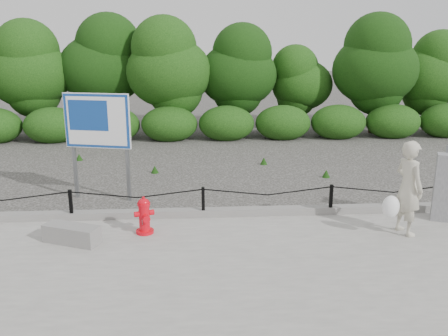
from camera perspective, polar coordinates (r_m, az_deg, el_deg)
name	(u,v)px	position (r m, az deg, el deg)	size (l,w,h in m)	color
ground	(203,221)	(9.27, -2.50, -6.34)	(90.00, 90.00, 0.00)	#2D2B28
sidewalk	(206,266)	(7.43, -2.14, -11.72)	(14.00, 4.00, 0.08)	gray
curb	(203,212)	(9.26, -2.52, -5.37)	(14.00, 0.22, 0.14)	slate
chain_barrier	(203,198)	(9.11, -2.53, -3.67)	(10.06, 0.06, 0.60)	black
treeline	(178,67)	(17.56, -5.53, 12.01)	(20.32, 3.60, 4.49)	black
fire_hydrant	(144,216)	(8.50, -9.56, -5.71)	(0.40, 0.40, 0.67)	red
pedestrian	(407,189)	(8.81, 21.18, -2.38)	(0.78, 0.70, 1.67)	#BDB7A2
concrete_block	(72,234)	(8.46, -17.84, -7.57)	(0.96, 0.34, 0.31)	gray
utility_cabinet	(448,188)	(9.81, 25.32, -2.15)	(0.56, 0.46, 1.42)	gray
advertising_sign	(97,126)	(10.39, -15.00, 4.93)	(1.43, 0.43, 2.33)	slate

